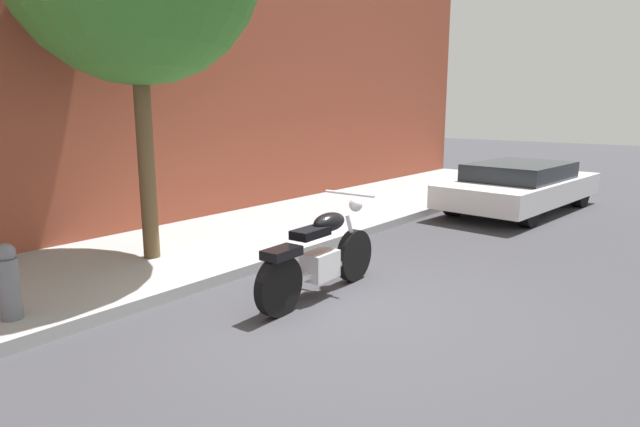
% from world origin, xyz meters
% --- Properties ---
extents(ground_plane, '(60.00, 60.00, 0.00)m').
position_xyz_m(ground_plane, '(0.00, 0.00, 0.00)').
color(ground_plane, '#38383D').
extents(sidewalk, '(24.05, 2.96, 0.14)m').
position_xyz_m(sidewalk, '(0.00, 3.05, 0.07)').
color(sidewalk, '#9A9A9A').
rests_on(sidewalk, ground).
extents(motorcycle, '(2.12, 0.70, 1.16)m').
position_xyz_m(motorcycle, '(0.27, 0.36, 0.48)').
color(motorcycle, black).
rests_on(motorcycle, ground).
extents(parked_car_white, '(4.46, 2.16, 1.03)m').
position_xyz_m(parked_car_white, '(6.94, 0.31, 0.55)').
color(parked_car_white, black).
rests_on(parked_car_white, ground).
extents(fire_hydrant, '(0.20, 0.20, 0.91)m').
position_xyz_m(fire_hydrant, '(-2.41, 2.08, 0.46)').
color(fire_hydrant, slate).
rests_on(fire_hydrant, ground).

